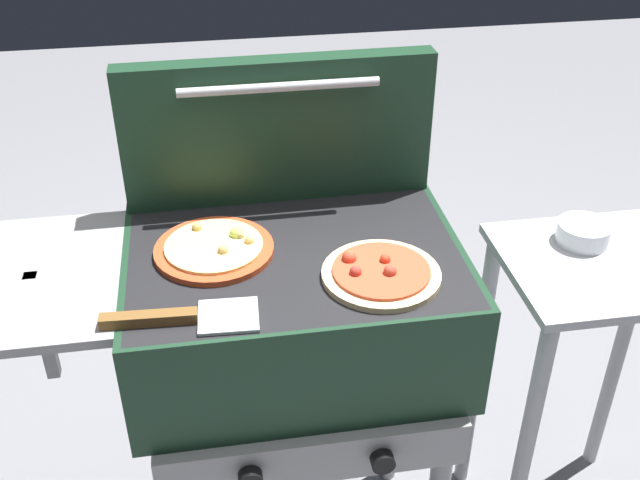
# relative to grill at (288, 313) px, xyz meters

# --- Properties ---
(grill) EXTENTS (0.96, 0.53, 0.90)m
(grill) POSITION_rel_grill_xyz_m (0.00, 0.00, 0.00)
(grill) COLOR #193823
(grill) RESTS_ON ground_plane
(grill_lid_open) EXTENTS (0.63, 0.08, 0.30)m
(grill_lid_open) POSITION_rel_grill_xyz_m (0.01, 0.22, 0.30)
(grill_lid_open) COLOR #193823
(grill_lid_open) RESTS_ON grill
(pizza_pepperoni) EXTENTS (0.21, 0.21, 0.04)m
(pizza_pepperoni) POSITION_rel_grill_xyz_m (0.16, -0.10, 0.15)
(pizza_pepperoni) COLOR beige
(pizza_pepperoni) RESTS_ON grill
(pizza_cheese) EXTENTS (0.22, 0.22, 0.04)m
(pizza_cheese) POSITION_rel_grill_xyz_m (-0.13, 0.03, 0.15)
(pizza_cheese) COLOR #C64723
(pizza_cheese) RESTS_ON grill
(spatula) EXTENTS (0.26, 0.09, 0.02)m
(spatula) POSITION_rel_grill_xyz_m (-0.20, -0.17, 0.15)
(spatula) COLOR #B7BABF
(spatula) RESTS_ON grill
(prep_table) EXTENTS (0.44, 0.36, 0.81)m
(prep_table) POSITION_rel_grill_xyz_m (0.67, 0.00, -0.19)
(prep_table) COLOR #B2B2B7
(prep_table) RESTS_ON ground_plane
(topping_bowl_near) EXTENTS (0.11, 0.11, 0.04)m
(topping_bowl_near) POSITION_rel_grill_xyz_m (0.64, 0.08, 0.07)
(topping_bowl_near) COLOR silver
(topping_bowl_near) RESTS_ON prep_table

